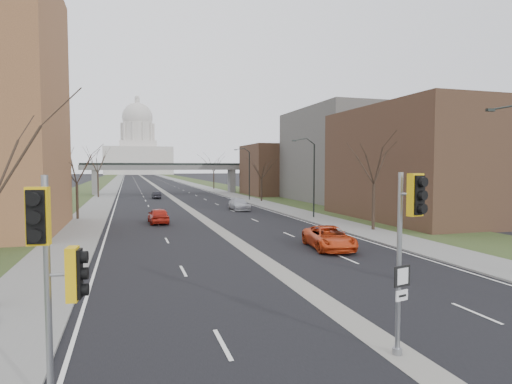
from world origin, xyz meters
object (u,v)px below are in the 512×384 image
car_left_near (158,215)px  car_right_mid (239,204)px  signal_pole_left (54,262)px  car_left_far (156,195)px  car_right_near (329,238)px  signal_pole_median (408,230)px

car_left_near → car_right_mid: size_ratio=0.89×
signal_pole_left → car_left_near: signal_pole_left is taller
car_left_far → car_right_mid: size_ratio=0.72×
car_left_far → car_right_mid: (9.06, -23.72, 0.14)m
signal_pole_left → car_right_near: bearing=53.8°
signal_pole_left → car_left_far: size_ratio=1.47×
signal_pole_left → car_left_near: size_ratio=1.18×
signal_pole_median → car_right_near: 17.22m
car_left_far → car_right_mid: car_right_mid is taller
signal_pole_median → car_right_mid: bearing=68.7°
car_left_near → car_right_near: 19.96m
signal_pole_left → car_left_near: bearing=88.2°
signal_pole_left → car_right_near: 22.37m
car_right_mid → signal_pole_median: bearing=-98.5°
signal_pole_median → car_right_near: (5.48, 16.04, -3.07)m
car_left_near → car_left_far: (1.94, 34.09, -0.18)m
signal_pole_median → car_left_far: (-2.95, 67.18, -3.23)m
car_right_near → car_right_mid: size_ratio=1.07×
car_right_mid → car_left_near: bearing=-137.2°
car_left_near → car_right_mid: bearing=-138.3°
signal_pole_left → car_right_near: size_ratio=0.99×
signal_pole_median → car_left_far: size_ratio=1.48×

